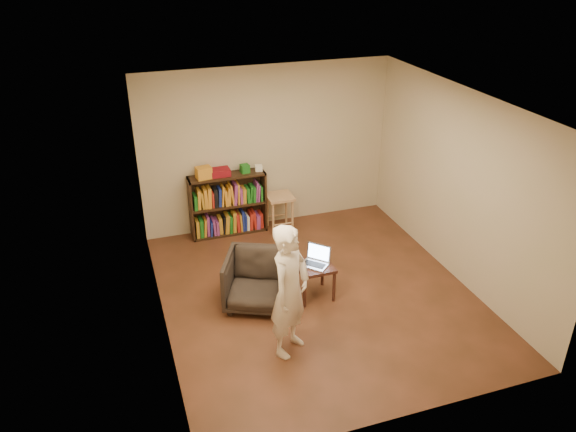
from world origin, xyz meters
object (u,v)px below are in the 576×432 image
object	(u,v)px
bookshelf	(228,207)
laptop	(316,260)
person	(290,291)
side_table	(314,270)
stool	(280,202)
armchair	(256,280)

from	to	relation	value
bookshelf	laptop	bearing A→B (deg)	-71.54
laptop	person	xyz separation A→B (m)	(-0.68, -0.93, 0.27)
bookshelf	laptop	xyz separation A→B (m)	(0.69, -2.08, 0.10)
laptop	side_table	bearing A→B (deg)	-104.30
stool	laptop	size ratio (longest dim) A/B	1.42
stool	side_table	distance (m)	1.95
person	stool	bearing A→B (deg)	33.21
stool	laptop	world-z (taller)	laptop
armchair	laptop	bearing A→B (deg)	21.21
armchair	person	distance (m)	1.08
stool	person	bearing A→B (deg)	-105.56
stool	side_table	size ratio (longest dim) A/B	1.24
bookshelf	armchair	size ratio (longest dim) A/B	1.54
stool	laptop	xyz separation A→B (m)	(-0.12, -1.93, 0.06)
bookshelf	person	bearing A→B (deg)	-89.69
side_table	laptop	world-z (taller)	laptop
laptop	person	distance (m)	1.18
bookshelf	person	xyz separation A→B (m)	(0.02, -3.01, 0.36)
bookshelf	armchair	xyz separation A→B (m)	(-0.11, -2.03, -0.08)
stool	laptop	bearing A→B (deg)	-93.56
stool	side_table	world-z (taller)	stool
stool	armchair	world-z (taller)	armchair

